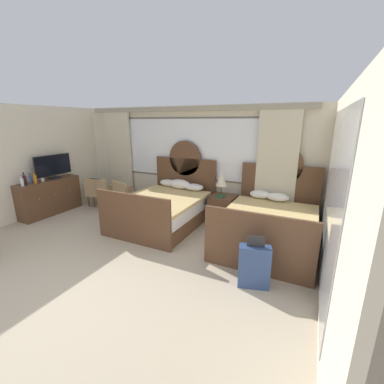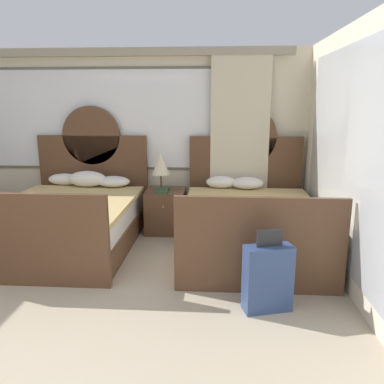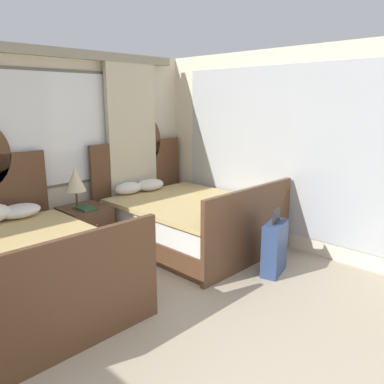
# 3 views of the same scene
# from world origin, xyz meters

# --- Properties ---
(wall_back_window) EXTENTS (6.52, 0.22, 2.70)m
(wall_back_window) POSITION_xyz_m (0.00, 4.19, 1.42)
(wall_back_window) COLOR beige
(wall_back_window) RESTS_ON ground_plane
(wall_right_mirror) EXTENTS (0.08, 4.79, 2.70)m
(wall_right_mirror) POSITION_xyz_m (3.29, 1.82, 1.35)
(wall_right_mirror) COLOR beige
(wall_right_mirror) RESTS_ON ground_plane
(bed_near_window) EXTENTS (1.71, 2.26, 1.85)m
(bed_near_window) POSITION_xyz_m (-0.04, 3.05, 0.39)
(bed_near_window) COLOR brown
(bed_near_window) RESTS_ON ground_plane
(bed_near_mirror) EXTENTS (1.71, 2.26, 1.85)m
(bed_near_mirror) POSITION_xyz_m (2.34, 3.04, 0.38)
(bed_near_mirror) COLOR brown
(bed_near_mirror) RESTS_ON ground_plane
(nightstand_between_beds) EXTENTS (0.57, 0.59, 0.64)m
(nightstand_between_beds) POSITION_xyz_m (1.15, 3.74, 0.32)
(nightstand_between_beds) COLOR brown
(nightstand_between_beds) RESTS_ON ground_plane
(table_lamp_on_nightstand) EXTENTS (0.27, 0.27, 0.54)m
(table_lamp_on_nightstand) POSITION_xyz_m (1.08, 3.79, 1.01)
(table_lamp_on_nightstand) COLOR brown
(table_lamp_on_nightstand) RESTS_ON nightstand_between_beds
(book_on_nightstand) EXTENTS (0.18, 0.26, 0.03)m
(book_on_nightstand) POSITION_xyz_m (1.12, 3.63, 0.65)
(book_on_nightstand) COLOR #285133
(book_on_nightstand) RESTS_ON nightstand_between_beds
(suitcase_on_floor) EXTENTS (0.48, 0.30, 0.79)m
(suitcase_on_floor) POSITION_xyz_m (2.39, 1.56, 0.32)
(suitcase_on_floor) COLOR navy
(suitcase_on_floor) RESTS_ON ground_plane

